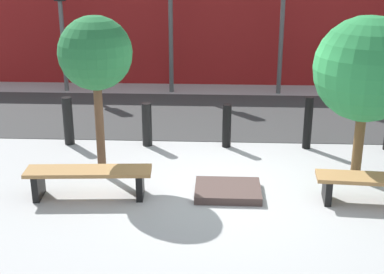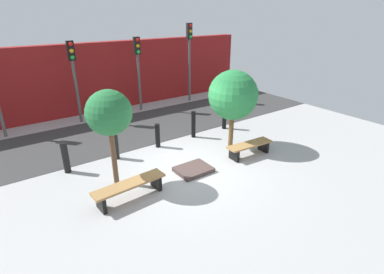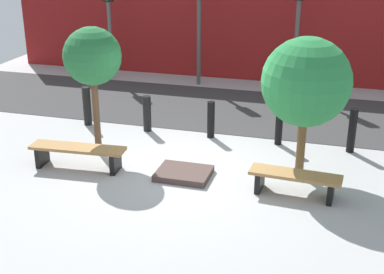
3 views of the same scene
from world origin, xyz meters
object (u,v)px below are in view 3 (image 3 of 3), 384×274
object	(u,v)px
tree_behind_left_bench	(92,57)
traffic_light_west	(108,8)
planter_bed	(184,173)
tree_behind_right_bench	(306,82)
bollard_center	(211,120)
bollard_left	(147,114)
bollard_far_left	(87,106)
bench_right	(295,180)
traffic_light_mid_west	(199,7)
bollard_far_right	(352,131)
traffic_light_mid_east	(298,10)
bench_left	(78,152)
bollard_right	(279,123)

from	to	relation	value
tree_behind_left_bench	traffic_light_west	bearing A→B (deg)	111.06
planter_bed	traffic_light_west	size ratio (longest dim) A/B	0.33
tree_behind_right_bench	planter_bed	bearing A→B (deg)	-161.28
bollard_center	bollard_left	bearing A→B (deg)	180.00
bollard_left	tree_behind_left_bench	bearing A→B (deg)	-112.53
tree_behind_right_bench	bollard_far_left	xyz separation A→B (m)	(-5.34, 1.46, -1.41)
tree_behind_left_bench	bollard_center	distance (m)	3.11
bench_right	bollard_far_left	xyz separation A→B (m)	(-5.34, 2.40, 0.17)
tree_behind_left_bench	traffic_light_mid_west	xyz separation A→B (m)	(0.72, 5.74, 0.30)
bollard_far_right	traffic_light_mid_east	bearing A→B (deg)	111.58
bench_left	bollard_left	world-z (taller)	bollard_left
bollard_far_left	traffic_light_mid_west	xyz separation A→B (m)	(1.69, 4.28, 1.91)
bollard_right	tree_behind_right_bench	bearing A→B (deg)	-67.47
bollard_far_left	bollard_center	distance (m)	3.16
bollard_far_right	traffic_light_mid_east	size ratio (longest dim) A/B	0.29
bollard_far_left	bollard_right	size ratio (longest dim) A/B	0.93
bollard_far_left	bollard_center	xyz separation A→B (m)	(3.16, 0.00, -0.05)
planter_bed	bollard_far_left	distance (m)	3.87
traffic_light_west	bollard_far_right	bearing A→B (deg)	-29.53
planter_bed	bollard_far_right	xyz separation A→B (m)	(3.16, 2.20, 0.43)
bollard_left	bench_right	bearing A→B (deg)	-32.56
bench_right	tree_behind_right_bench	xyz separation A→B (m)	(0.00, 0.94, 1.58)
planter_bed	traffic_light_mid_east	xyz separation A→B (m)	(1.46, 6.48, 2.33)
bollard_far_left	traffic_light_mid_west	distance (m)	4.98
bollard_left	traffic_light_mid_east	world-z (taller)	traffic_light_mid_east
bollard_left	traffic_light_mid_east	size ratio (longest dim) A/B	0.25
bench_right	bollard_center	xyz separation A→B (m)	(-2.18, 2.40, 0.12)
bench_left	bollard_far_left	distance (m)	2.59
bench_left	bollard_far_right	size ratio (longest dim) A/B	2.01
planter_bed	bench_right	bearing A→B (deg)	-5.23
bollard_center	bollard_far_right	world-z (taller)	bollard_far_right
bench_right	planter_bed	xyz separation A→B (m)	(-2.18, 0.20, -0.25)
planter_bed	bollard_center	bearing A→B (deg)	90.00
bench_left	bollard_far_right	bearing A→B (deg)	20.33
bollard_right	traffic_light_mid_east	xyz separation A→B (m)	(-0.11, 4.28, 1.88)
bollard_far_left	bench_left	bearing A→B (deg)	-67.99
bollard_far_left	tree_behind_right_bench	bearing A→B (deg)	-15.31
bench_left	tree_behind_right_bench	distance (m)	4.73
bollard_left	traffic_light_west	xyz separation A→B (m)	(-2.82, 4.27, 1.80)
planter_bed	bollard_right	size ratio (longest dim) A/B	1.01
bollard_center	traffic_light_west	xyz separation A→B (m)	(-4.39, 4.27, 1.80)
bench_right	tree_behind_right_bench	world-z (taller)	tree_behind_right_bench
traffic_light_mid_east	bench_left	bearing A→B (deg)	-118.65
bench_left	tree_behind_right_bench	size ratio (longest dim) A/B	0.72
tree_behind_right_bench	bollard_far_right	size ratio (longest dim) A/B	2.79
bollard_far_left	bollard_left	size ratio (longest dim) A/B	1.11
bench_left	bollard_right	world-z (taller)	bollard_right
bollard_left	traffic_light_mid_west	world-z (taller)	traffic_light_mid_west
bollard_far_left	bollard_left	world-z (taller)	bollard_far_left
bollard_far_left	bollard_center	bearing A→B (deg)	0.00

